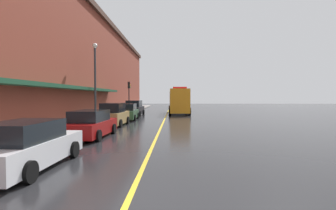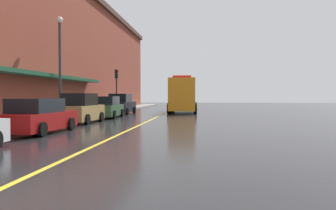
{
  "view_description": "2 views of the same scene",
  "coord_description": "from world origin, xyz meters",
  "px_view_note": "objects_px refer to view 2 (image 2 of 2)",
  "views": [
    {
      "loc": [
        1.08,
        -5.24,
        2.41
      ],
      "look_at": [
        0.35,
        22.29,
        1.49
      ],
      "focal_mm": 27.42,
      "sensor_mm": 36.0,
      "label": 1
    },
    {
      "loc": [
        3.77,
        -5.99,
        1.75
      ],
      "look_at": [
        0.72,
        24.16,
        0.93
      ],
      "focal_mm": 37.89,
      "sensor_mm": 36.0,
      "label": 2
    }
  ],
  "objects_px": {
    "street_lamp_left": "(60,56)",
    "parked_car_3": "(106,108)",
    "utility_truck": "(183,96)",
    "parked_car_4": "(121,105)",
    "parked_car_2": "(81,109)",
    "parked_car_1": "(38,117)",
    "parking_meter_2": "(95,104)",
    "traffic_light_near": "(117,82)"
  },
  "relations": [
    {
      "from": "street_lamp_left",
      "to": "parked_car_3",
      "type": "bearing_deg",
      "value": 61.76
    },
    {
      "from": "utility_truck",
      "to": "parked_car_4",
      "type": "bearing_deg",
      "value": -57.04
    },
    {
      "from": "parked_car_2",
      "to": "utility_truck",
      "type": "xyz_separation_m",
      "value": [
        5.63,
        15.07,
        0.86
      ]
    },
    {
      "from": "parked_car_2",
      "to": "parked_car_4",
      "type": "height_order",
      "value": "parked_car_4"
    },
    {
      "from": "parked_car_1",
      "to": "utility_truck",
      "type": "bearing_deg",
      "value": -12.36
    },
    {
      "from": "parked_car_1",
      "to": "street_lamp_left",
      "type": "height_order",
      "value": "street_lamp_left"
    },
    {
      "from": "parked_car_3",
      "to": "parking_meter_2",
      "type": "distance_m",
      "value": 2.35
    },
    {
      "from": "parked_car_2",
      "to": "parked_car_3",
      "type": "relative_size",
      "value": 0.88
    },
    {
      "from": "utility_truck",
      "to": "traffic_light_near",
      "type": "distance_m",
      "value": 7.09
    },
    {
      "from": "parked_car_3",
      "to": "traffic_light_near",
      "type": "height_order",
      "value": "traffic_light_near"
    },
    {
      "from": "parked_car_1",
      "to": "utility_truck",
      "type": "height_order",
      "value": "utility_truck"
    },
    {
      "from": "parked_car_3",
      "to": "traffic_light_near",
      "type": "bearing_deg",
      "value": 7.12
    },
    {
      "from": "parked_car_1",
      "to": "parked_car_2",
      "type": "bearing_deg",
      "value": 3.41
    },
    {
      "from": "parked_car_2",
      "to": "parked_car_3",
      "type": "xyz_separation_m",
      "value": [
        0.14,
        5.33,
        -0.08
      ]
    },
    {
      "from": "parked_car_4",
      "to": "utility_truck",
      "type": "distance_m",
      "value": 6.91
    },
    {
      "from": "parked_car_3",
      "to": "traffic_light_near",
      "type": "distance_m",
      "value": 9.53
    },
    {
      "from": "parked_car_2",
      "to": "parking_meter_2",
      "type": "xyz_separation_m",
      "value": [
        -1.35,
        7.13,
        0.19
      ]
    },
    {
      "from": "parked_car_3",
      "to": "utility_truck",
      "type": "relative_size",
      "value": 0.51
    },
    {
      "from": "traffic_light_near",
      "to": "utility_truck",
      "type": "bearing_deg",
      "value": 5.11
    },
    {
      "from": "parked_car_1",
      "to": "parked_car_3",
      "type": "height_order",
      "value": "parked_car_3"
    },
    {
      "from": "parking_meter_2",
      "to": "parked_car_3",
      "type": "bearing_deg",
      "value": -50.26
    },
    {
      "from": "parked_car_2",
      "to": "street_lamp_left",
      "type": "height_order",
      "value": "street_lamp_left"
    },
    {
      "from": "parked_car_1",
      "to": "parked_car_4",
      "type": "distance_m",
      "value": 17.29
    },
    {
      "from": "parked_car_1",
      "to": "parking_meter_2",
      "type": "height_order",
      "value": "parked_car_1"
    },
    {
      "from": "parking_meter_2",
      "to": "street_lamp_left",
      "type": "distance_m",
      "value": 6.63
    },
    {
      "from": "utility_truck",
      "to": "street_lamp_left",
      "type": "bearing_deg",
      "value": -30.52
    },
    {
      "from": "parked_car_1",
      "to": "parked_car_2",
      "type": "height_order",
      "value": "parked_car_2"
    },
    {
      "from": "parked_car_1",
      "to": "parked_car_4",
      "type": "xyz_separation_m",
      "value": [
        -0.16,
        17.28,
        0.13
      ]
    },
    {
      "from": "parked_car_3",
      "to": "parking_meter_2",
      "type": "xyz_separation_m",
      "value": [
        -1.49,
        1.8,
        0.27
      ]
    },
    {
      "from": "parked_car_3",
      "to": "street_lamp_left",
      "type": "xyz_separation_m",
      "value": [
        -2.09,
        -3.9,
        3.61
      ]
    },
    {
      "from": "parking_meter_2",
      "to": "parked_car_4",
      "type": "bearing_deg",
      "value": 71.97
    },
    {
      "from": "street_lamp_left",
      "to": "parking_meter_2",
      "type": "bearing_deg",
      "value": 83.99
    },
    {
      "from": "parked_car_3",
      "to": "utility_truck",
      "type": "bearing_deg",
      "value": -31.21
    },
    {
      "from": "parking_meter_2",
      "to": "traffic_light_near",
      "type": "xyz_separation_m",
      "value": [
        0.06,
        7.32,
        2.1
      ]
    },
    {
      "from": "traffic_light_near",
      "to": "street_lamp_left",
      "type": "bearing_deg",
      "value": -92.91
    },
    {
      "from": "parked_car_1",
      "to": "traffic_light_near",
      "type": "relative_size",
      "value": 1.12
    },
    {
      "from": "utility_truck",
      "to": "parking_meter_2",
      "type": "height_order",
      "value": "utility_truck"
    },
    {
      "from": "parked_car_4",
      "to": "parking_meter_2",
      "type": "distance_m",
      "value": 4.28
    },
    {
      "from": "parked_car_1",
      "to": "parked_car_4",
      "type": "height_order",
      "value": "parked_car_4"
    },
    {
      "from": "parked_car_3",
      "to": "traffic_light_near",
      "type": "xyz_separation_m",
      "value": [
        -1.43,
        9.12,
        2.37
      ]
    },
    {
      "from": "parked_car_3",
      "to": "parking_meter_2",
      "type": "height_order",
      "value": "parked_car_3"
    },
    {
      "from": "street_lamp_left",
      "to": "traffic_light_near",
      "type": "relative_size",
      "value": 1.61
    }
  ]
}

